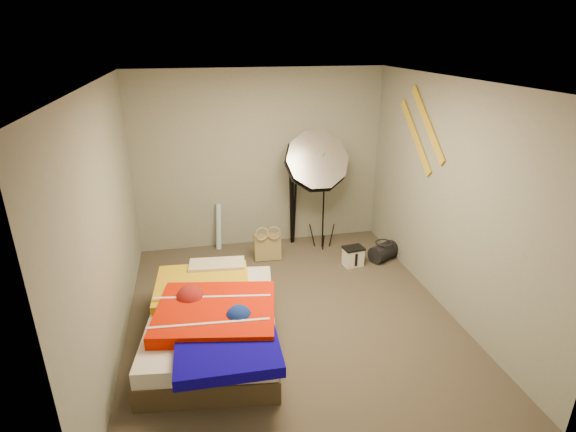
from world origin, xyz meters
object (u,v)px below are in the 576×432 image
object	(u,v)px
bed	(214,321)
photo_umbrella	(316,162)
duffel_bag	(383,252)
tote_bag	(268,247)
camera_tripod	(292,193)
wrapping_roll	(219,227)
camera_case	(353,257)

from	to	relation	value
bed	photo_umbrella	distance (m)	2.59
duffel_bag	photo_umbrella	bearing A→B (deg)	123.29
tote_bag	camera_tripod	world-z (taller)	camera_tripod
camera_tripod	bed	bearing A→B (deg)	-120.68
wrapping_roll	duffel_bag	distance (m)	2.35
camera_case	bed	distance (m)	2.31
duffel_bag	bed	xyz separation A→B (m)	(-2.38, -1.35, 0.14)
camera_case	bed	xyz separation A→B (m)	(-1.92, -1.28, 0.14)
bed	camera_case	bearing A→B (deg)	33.61
tote_bag	camera_case	world-z (taller)	tote_bag
tote_bag	bed	distance (m)	1.89
wrapping_roll	duffel_bag	size ratio (longest dim) A/B	1.73
duffel_bag	photo_umbrella	distance (m)	1.55
camera_tripod	photo_umbrella	bearing A→B (deg)	-55.75
wrapping_roll	camera_case	xyz separation A→B (m)	(1.72, -0.92, -0.21)
tote_bag	camera_tripod	xyz separation A→B (m)	(0.45, 0.46, 0.60)
camera_case	camera_tripod	xyz separation A→B (m)	(-0.64, 0.88, 0.66)
camera_case	bed	world-z (taller)	bed
camera_case	tote_bag	bearing A→B (deg)	150.85
tote_bag	wrapping_roll	size ratio (longest dim) A/B	0.55
photo_umbrella	bed	bearing A→B (deg)	-130.04
tote_bag	wrapping_roll	bearing A→B (deg)	142.65
wrapping_roll	photo_umbrella	bearing A→B (deg)	-16.42
wrapping_roll	tote_bag	bearing A→B (deg)	-38.40
camera_case	photo_umbrella	bearing A→B (deg)	118.92
tote_bag	wrapping_roll	xyz separation A→B (m)	(-0.63, 0.50, 0.15)
wrapping_roll	photo_umbrella	world-z (taller)	photo_umbrella
tote_bag	camera_tripod	size ratio (longest dim) A/B	0.27
camera_case	photo_umbrella	distance (m)	1.36
tote_bag	bed	bearing A→B (deg)	-114.92
wrapping_roll	camera_case	size ratio (longest dim) A/B	2.70
wrapping_roll	duffel_bag	world-z (taller)	wrapping_roll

